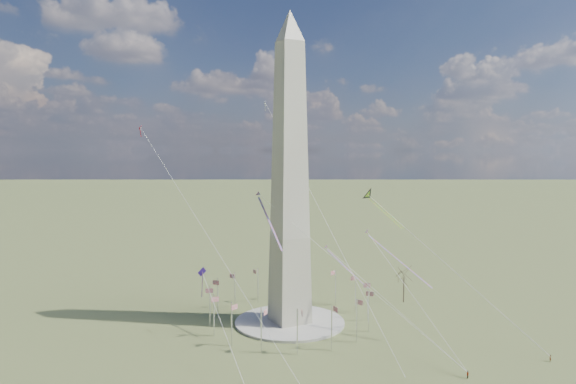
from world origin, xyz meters
name	(u,v)px	position (x,y,z in m)	size (l,w,h in m)	color
ground	(290,323)	(0.00, 0.00, 0.00)	(2000.00, 2000.00, 0.00)	#4C5F2F
plaza	(290,322)	(0.00, 0.00, 0.40)	(36.00, 36.00, 0.80)	#ABA59C
washington_monument	(290,178)	(0.00, 0.00, 47.95)	(15.56, 15.56, 100.00)	beige
flagpole_ring	(290,301)	(0.00, 0.00, 7.27)	(54.40, 54.40, 13.00)	white
tree_near	(404,276)	(48.71, 1.47, 10.11)	(8.10, 8.10, 14.17)	#48372C
person_east	(550,358)	(48.39, -59.26, 0.96)	(0.70, 0.46, 1.92)	gray
person_centre	(468,375)	(20.92, -56.54, 0.95)	(1.11, 0.46, 1.90)	gray
kite_delta_black	(370,197)	(38.75, 9.49, 39.31)	(9.75, 17.14, 14.03)	black
kite_diamond_purple	(202,275)	(-28.37, 3.86, 18.44)	(2.01, 3.15, 9.63)	#3B1B7D
kite_streamer_left	(388,251)	(23.38, -21.17, 25.77)	(10.53, 21.26, 15.60)	#FF5528
kite_streamer_mid	(266,213)	(-8.23, 0.61, 37.04)	(3.78, 23.33, 16.02)	#FF5528
kite_streamer_right	(341,262)	(23.89, 6.48, 16.82)	(7.67, 17.98, 12.89)	#FF5528
kite_small_red	(140,129)	(-40.76, 30.78, 64.02)	(1.23, 1.83, 3.89)	red
kite_small_white	(265,103)	(13.32, 48.29, 76.15)	(1.22, 1.90, 4.21)	white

